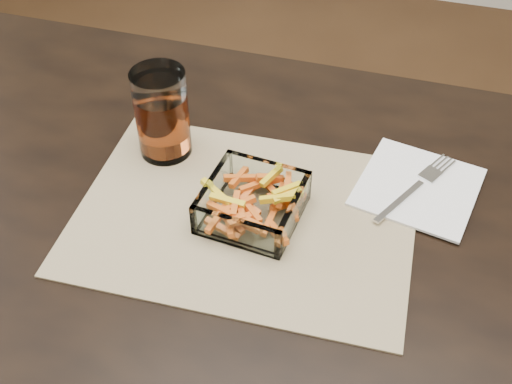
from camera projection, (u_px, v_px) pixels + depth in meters
dining_table at (347, 316)px, 0.86m from camera, size 1.60×0.90×0.75m
placemat at (245, 215)px, 0.87m from camera, size 0.46×0.35×0.00m
glass_bowl at (252, 205)px, 0.85m from camera, size 0.13×0.13×0.05m
tumbler at (162, 116)px, 0.92m from camera, size 0.08×0.08×0.14m
napkin at (418, 187)px, 0.90m from camera, size 0.18×0.18×0.00m
fork at (417, 186)px, 0.90m from camera, size 0.10×0.17×0.00m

